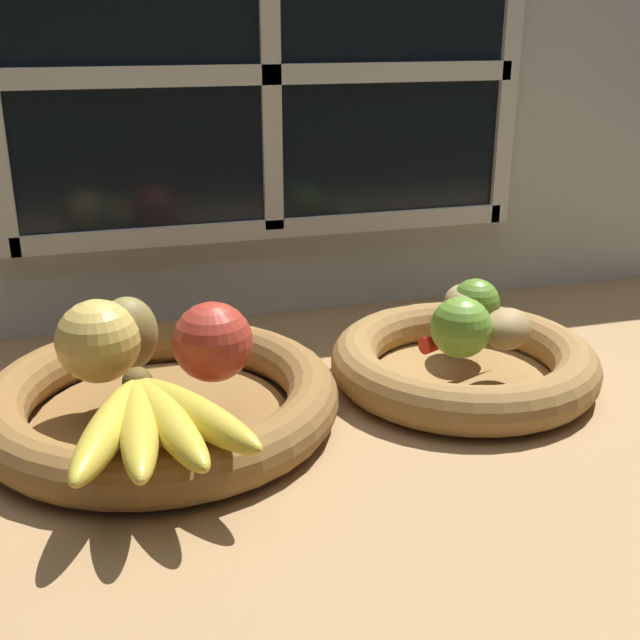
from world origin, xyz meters
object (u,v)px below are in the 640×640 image
object	(u,v)px
fruit_bowl_right	(463,363)
lime_near	(461,327)
potato_back	(465,306)
banana_bunch_front	(153,421)
chili_pepper	(467,333)
fruit_bowl_left	(161,400)
apple_golden_left	(98,341)
lime_far	(475,303)
apple_red_right	(213,342)
potato_small	(507,329)
pear_brown	(128,334)

from	to	relation	value
fruit_bowl_right	lime_near	distance (cm)	7.33
lime_near	potato_back	bearing A→B (deg)	61.02
banana_bunch_front	chili_pepper	size ratio (longest dim) A/B	1.50
fruit_bowl_left	apple_golden_left	size ratio (longest dim) A/B	4.39
fruit_bowl_left	lime_far	distance (cm)	35.88
chili_pepper	potato_back	bearing A→B (deg)	48.98
lime_near	apple_red_right	bearing A→B (deg)	176.60
banana_bunch_front	apple_golden_left	bearing A→B (deg)	105.82
fruit_bowl_left	chili_pepper	world-z (taller)	chili_pepper
banana_bunch_front	chili_pepper	bearing A→B (deg)	19.46
potato_small	apple_red_right	bearing A→B (deg)	178.45
apple_golden_left	banana_bunch_front	world-z (taller)	apple_golden_left
apple_red_right	chili_pepper	world-z (taller)	apple_red_right
potato_back	banana_bunch_front	bearing A→B (deg)	-155.17
potato_small	lime_far	bearing A→B (deg)	91.49
apple_red_right	lime_far	distance (cm)	30.87
fruit_bowl_left	pear_brown	xyz separation A→B (cm)	(-2.51, 2.24, 6.40)
fruit_bowl_left	chili_pepper	bearing A→B (deg)	-0.59
fruit_bowl_left	lime_near	distance (cm)	30.66
lime_near	lime_far	bearing A→B (deg)	54.16
potato_back	fruit_bowl_left	bearing A→B (deg)	-172.94
fruit_bowl_left	banana_bunch_front	distance (cm)	13.18
apple_red_right	potato_back	world-z (taller)	apple_red_right
apple_golden_left	potato_back	size ratio (longest dim) A/B	1.10
fruit_bowl_left	potato_small	bearing A→B (deg)	-4.98
chili_pepper	pear_brown	bearing A→B (deg)	156.87
apple_red_right	chili_pepper	size ratio (longest dim) A/B	0.61
chili_pepper	fruit_bowl_left	bearing A→B (deg)	160.48
fruit_bowl_right	potato_back	bearing A→B (deg)	65.56
potato_small	lime_far	xyz separation A→B (cm)	(-0.18, 6.83, 0.60)
lime_near	chili_pepper	distance (cm)	4.81
pear_brown	lime_far	xyz separation A→B (cm)	(37.78, 1.51, -1.01)
fruit_bowl_left	fruit_bowl_right	xyz separation A→B (cm)	(32.36, 0.00, 0.01)
fruit_bowl_right	apple_red_right	bearing A→B (deg)	-175.27
fruit_bowl_right	potato_small	bearing A→B (deg)	-45.00
apple_golden_left	apple_red_right	bearing A→B (deg)	-15.14
apple_red_right	apple_golden_left	bearing A→B (deg)	164.86
lime_far	chili_pepper	distance (cm)	5.29
potato_back	lime_near	bearing A→B (deg)	-118.98
fruit_bowl_left	lime_far	xyz separation A→B (cm)	(35.27, 3.74, 5.39)
potato_back	chili_pepper	size ratio (longest dim) A/B	0.58
banana_bunch_front	chili_pepper	distance (cm)	36.14
fruit_bowl_right	banana_bunch_front	size ratio (longest dim) A/B	1.54
fruit_bowl_right	potato_back	xyz separation A→B (cm)	(1.93, 4.25, 4.94)
fruit_bowl_right	pear_brown	xyz separation A→B (cm)	(-34.87, 2.24, 6.39)
potato_small	chili_pepper	size ratio (longest dim) A/B	0.49
pear_brown	lime_far	distance (cm)	37.83
banana_bunch_front	potato_back	xyz separation A→B (cm)	(35.93, 16.62, 0.70)
fruit_bowl_right	potato_back	size ratio (longest dim) A/B	3.99
apple_golden_left	potato_small	distance (cm)	40.95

